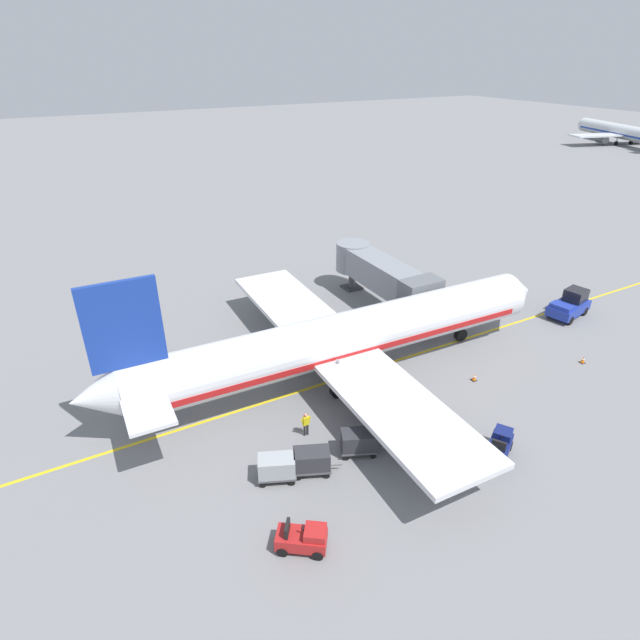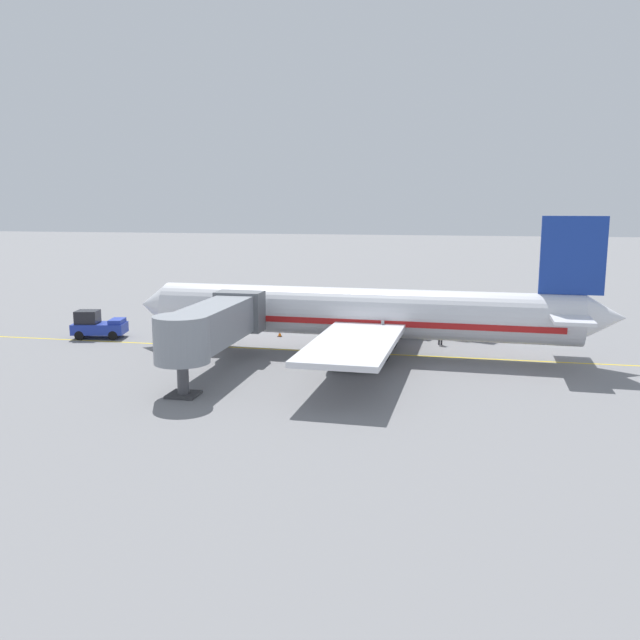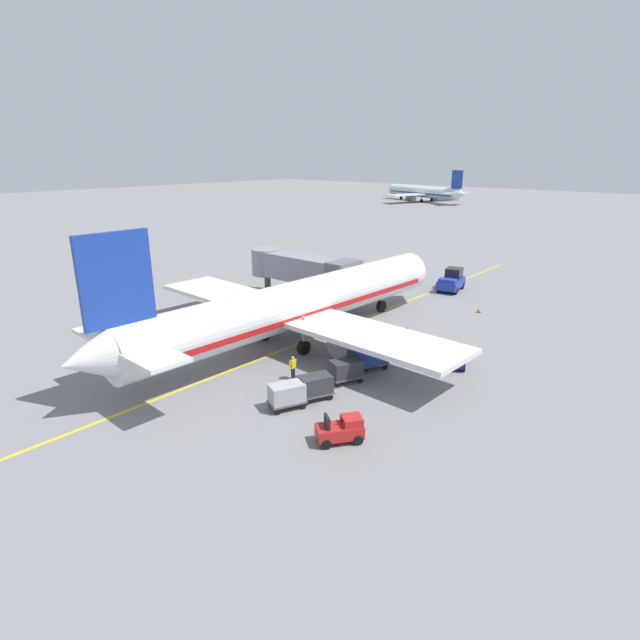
# 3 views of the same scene
# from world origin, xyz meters

# --- Properties ---
(ground_plane) EXTENTS (400.00, 400.00, 0.00)m
(ground_plane) POSITION_xyz_m (0.00, 0.00, 0.00)
(ground_plane) COLOR slate
(gate_lead_in_line) EXTENTS (0.24, 80.00, 0.01)m
(gate_lead_in_line) POSITION_xyz_m (0.00, 0.00, 0.00)
(gate_lead_in_line) COLOR gold
(gate_lead_in_line) RESTS_ON ground
(parked_airliner) EXTENTS (30.14, 37.28, 10.63)m
(parked_airliner) POSITION_xyz_m (-0.38, -0.83, 3.19)
(parked_airliner) COLOR silver
(parked_airliner) RESTS_ON ground
(jet_bridge) EXTENTS (13.47, 3.50, 4.98)m
(jet_bridge) POSITION_xyz_m (-8.61, 8.30, 3.45)
(jet_bridge) COLOR gray
(jet_bridge) RESTS_ON ground
(pushback_tractor) EXTENTS (3.07, 4.76, 2.40)m
(pushback_tractor) POSITION_xyz_m (1.26, 22.66, 1.10)
(pushback_tractor) COLOR #1E339E
(pushback_tractor) RESTS_ON ground
(baggage_tug_lead) EXTENTS (2.35, 2.75, 1.62)m
(baggage_tug_lead) POSITION_xyz_m (11.69, 3.04, 0.71)
(baggage_tug_lead) COLOR navy
(baggage_tug_lead) RESTS_ON ground
(baggage_tug_trailing) EXTENTS (2.43, 2.73, 1.62)m
(baggage_tug_trailing) POSITION_xyz_m (11.91, -10.49, 0.71)
(baggage_tug_trailing) COLOR #B21E1E
(baggage_tug_trailing) RESTS_ON ground
(baggage_cart_front) EXTENTS (2.06, 2.93, 1.58)m
(baggage_cart_front) POSITION_xyz_m (7.43, -1.39, 0.95)
(baggage_cart_front) COLOR #4C4C51
(baggage_cart_front) RESTS_ON ground
(baggage_cart_second_in_train) EXTENTS (2.06, 2.93, 1.58)m
(baggage_cart_second_in_train) POSITION_xyz_m (7.45, -4.43, 0.95)
(baggage_cart_second_in_train) COLOR #4C4C51
(baggage_cart_second_in_train) RESTS_ON ground
(baggage_cart_third_in_train) EXTENTS (2.06, 2.93, 1.58)m
(baggage_cart_third_in_train) POSITION_xyz_m (7.52, -7.70, 0.95)
(baggage_cart_third_in_train) COLOR #4C4C51
(baggage_cart_third_in_train) RESTS_ON ground
(baggage_cart_tail_end) EXTENTS (2.06, 2.93, 1.58)m
(baggage_cart_tail_end) POSITION_xyz_m (7.04, -9.70, 0.95)
(baggage_cart_tail_end) COLOR #4C4C51
(baggage_cart_tail_end) RESTS_ON ground
(ground_crew_wing_walker) EXTENTS (0.37, 0.70, 1.69)m
(ground_crew_wing_walker) POSITION_xyz_m (4.72, -0.45, 0.95)
(ground_crew_wing_walker) COLOR #232328
(ground_crew_wing_walker) RESTS_ON ground
(ground_crew_loader) EXTENTS (0.73, 0.25, 1.69)m
(ground_crew_loader) POSITION_xyz_m (8.39, 1.05, 0.95)
(ground_crew_loader) COLOR #232328
(ground_crew_loader) RESTS_ON ground
(ground_crew_marshaller) EXTENTS (0.24, 0.72, 1.69)m
(ground_crew_marshaller) POSITION_xyz_m (4.43, -6.47, 0.95)
(ground_crew_marshaller) COLOR #232328
(ground_crew_marshaller) RESTS_ON ground
(safety_cone_nose_left) EXTENTS (0.36, 0.36, 0.59)m
(safety_cone_nose_left) POSITION_xyz_m (7.35, 16.68, 0.29)
(safety_cone_nose_left) COLOR black
(safety_cone_nose_left) RESTS_ON ground
(safety_cone_nose_right) EXTENTS (0.36, 0.36, 0.59)m
(safety_cone_nose_right) POSITION_xyz_m (5.04, 7.39, 0.29)
(safety_cone_nose_right) COLOR black
(safety_cone_nose_right) RESTS_ON ground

